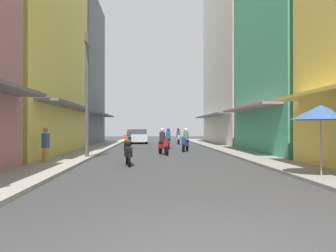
{
  "coord_description": "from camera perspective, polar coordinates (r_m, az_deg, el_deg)",
  "views": [
    {
      "loc": [
        -0.76,
        -4.13,
        1.58
      ],
      "look_at": [
        0.47,
        18.32,
        1.72
      ],
      "focal_mm": 34.96,
      "sensor_mm": 36.0,
      "label": 1
    }
  ],
  "objects": [
    {
      "name": "motorbike_red",
      "position": [
        19.29,
        -0.84,
        -2.95
      ],
      "size": [
        0.67,
        1.77,
        1.58
      ],
      "color": "black",
      "rests_on": "ground"
    },
    {
      "name": "utility_pole",
      "position": [
        17.25,
        -13.94,
        5.44
      ],
      "size": [
        0.2,
        1.2,
        6.48
      ],
      "color": "#4C4C4F",
      "rests_on": "ground"
    },
    {
      "name": "sidewalk_right",
      "position": [
        20.54,
        12.35,
        -4.58
      ],
      "size": [
        1.95,
        47.24,
        0.12
      ],
      "primitive_type": "cube",
      "color": "gray",
      "rests_on": "ground"
    },
    {
      "name": "motorbike_green",
      "position": [
        24.96,
        0.02,
        -2.36
      ],
      "size": [
        0.55,
        1.81,
        1.58
      ],
      "color": "black",
      "rests_on": "ground"
    },
    {
      "name": "pedestrian_crossing",
      "position": [
        14.96,
        -20.57,
        -3.32
      ],
      "size": [
        0.34,
        0.34,
        1.6
      ],
      "color": "#BF8C3F",
      "rests_on": "ground"
    },
    {
      "name": "sidewalk_left",
      "position": [
        20.2,
        -14.44,
        -4.65
      ],
      "size": [
        1.95,
        47.24,
        0.12
      ],
      "primitive_type": "cube",
      "color": "#9E9991",
      "rests_on": "ground"
    },
    {
      "name": "ground_plane",
      "position": [
        19.82,
        -0.93,
        -4.92
      ],
      "size": [
        86.33,
        86.33,
        0.0
      ],
      "primitive_type": "plane",
      "color": "#38383A"
    },
    {
      "name": "parked_car",
      "position": [
        33.68,
        -5.09,
        -1.78
      ],
      "size": [
        1.78,
        4.11,
        1.45
      ],
      "color": "silver",
      "rests_on": "ground"
    },
    {
      "name": "motorbike_orange",
      "position": [
        28.21,
        -6.95,
        -2.13
      ],
      "size": [
        0.64,
        1.78,
        1.58
      ],
      "color": "black",
      "rests_on": "ground"
    },
    {
      "name": "building_right_far",
      "position": [
        34.24,
        13.2,
        11.29
      ],
      "size": [
        7.05,
        13.94,
        16.98
      ],
      "color": "silver",
      "rests_on": "ground"
    },
    {
      "name": "building_left_mid",
      "position": [
        22.4,
        -25.01,
        18.41
      ],
      "size": [
        7.05,
        12.49,
        17.55
      ],
      "color": "#EFD159",
      "rests_on": "ground"
    },
    {
      "name": "building_right_mid",
      "position": [
        22.83,
        22.39,
        16.31
      ],
      "size": [
        7.05,
        9.6,
        16.25
      ],
      "color": "#4CB28C",
      "rests_on": "ground"
    },
    {
      "name": "motorbike_silver",
      "position": [
        32.08,
        1.83,
        -1.92
      ],
      "size": [
        0.55,
        1.81,
        1.58
      ],
      "color": "black",
      "rests_on": "ground"
    },
    {
      "name": "motorbike_blue",
      "position": [
        21.97,
        3.06,
        -2.63
      ],
      "size": [
        0.74,
        1.75,
        1.58
      ],
      "color": "black",
      "rests_on": "ground"
    },
    {
      "name": "motorbike_black",
      "position": [
        14.04,
        -7.0,
        -4.73
      ],
      "size": [
        0.56,
        1.8,
        0.96
      ],
      "color": "black",
      "rests_on": "ground"
    },
    {
      "name": "vendor_umbrella",
      "position": [
        11.11,
        25.12,
        2.16
      ],
      "size": [
        1.81,
        1.81,
        2.29
      ],
      "color": "#99999E",
      "rests_on": "ground"
    },
    {
      "name": "building_left_far",
      "position": [
        32.47,
        -17.42,
        9.0
      ],
      "size": [
        7.05,
        9.41,
        13.71
      ],
      "color": "slate",
      "rests_on": "ground"
    }
  ]
}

